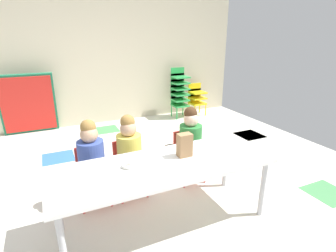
{
  "coord_description": "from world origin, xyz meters",
  "views": [
    {
      "loc": [
        -0.92,
        -2.49,
        1.69
      ],
      "look_at": [
        0.08,
        -0.32,
        0.87
      ],
      "focal_mm": 28.42,
      "sensor_mm": 36.0,
      "label": 1
    }
  ],
  "objects_px": {
    "donut_powdered_on_plate": "(128,165)",
    "kid_chair_green_stack": "(179,90)",
    "seated_child_middle_seat": "(129,148)",
    "craft_table": "(164,169)",
    "paper_bag_brown": "(185,145)",
    "paper_plate_center_table": "(172,166)",
    "seated_child_far_right": "(190,138)",
    "kid_chair_yellow_stack": "(197,97)",
    "seated_child_near_camera": "(91,155)",
    "paper_plate_near_edge": "(128,167)",
    "folded_activity_table": "(28,105)"
  },
  "relations": [
    {
      "from": "folded_activity_table",
      "to": "paper_plate_near_edge",
      "type": "relative_size",
      "value": 6.04
    },
    {
      "from": "craft_table",
      "to": "paper_plate_center_table",
      "type": "relative_size",
      "value": 10.9
    },
    {
      "from": "craft_table",
      "to": "kid_chair_yellow_stack",
      "type": "distance_m",
      "value": 3.68
    },
    {
      "from": "folded_activity_table",
      "to": "paper_plate_center_table",
      "type": "height_order",
      "value": "folded_activity_table"
    },
    {
      "from": "seated_child_far_right",
      "to": "paper_plate_near_edge",
      "type": "xyz_separation_m",
      "value": [
        -0.9,
        -0.52,
        0.07
      ]
    },
    {
      "from": "kid_chair_green_stack",
      "to": "kid_chair_yellow_stack",
      "type": "distance_m",
      "value": 0.46
    },
    {
      "from": "seated_child_middle_seat",
      "to": "paper_plate_near_edge",
      "type": "distance_m",
      "value": 0.55
    },
    {
      "from": "paper_plate_near_edge",
      "to": "seated_child_middle_seat",
      "type": "bearing_deg",
      "value": 72.3
    },
    {
      "from": "folded_activity_table",
      "to": "paper_plate_center_table",
      "type": "relative_size",
      "value": 6.04
    },
    {
      "from": "paper_plate_near_edge",
      "to": "donut_powdered_on_plate",
      "type": "relative_size",
      "value": 1.63
    },
    {
      "from": "seated_child_middle_seat",
      "to": "craft_table",
      "type": "bearing_deg",
      "value": -75.83
    },
    {
      "from": "paper_plate_center_table",
      "to": "paper_plate_near_edge",
      "type": "bearing_deg",
      "value": 160.46
    },
    {
      "from": "seated_child_far_right",
      "to": "paper_plate_near_edge",
      "type": "distance_m",
      "value": 1.05
    },
    {
      "from": "paper_bag_brown",
      "to": "paper_plate_center_table",
      "type": "height_order",
      "value": "paper_bag_brown"
    },
    {
      "from": "seated_child_middle_seat",
      "to": "donut_powdered_on_plate",
      "type": "relative_size",
      "value": 8.29
    },
    {
      "from": "paper_bag_brown",
      "to": "paper_plate_center_table",
      "type": "bearing_deg",
      "value": -145.55
    },
    {
      "from": "donut_powdered_on_plate",
      "to": "kid_chair_green_stack",
      "type": "bearing_deg",
      "value": 55.73
    },
    {
      "from": "seated_child_near_camera",
      "to": "folded_activity_table",
      "type": "bearing_deg",
      "value": 103.91
    },
    {
      "from": "kid_chair_green_stack",
      "to": "paper_bag_brown",
      "type": "bearing_deg",
      "value": -116.36
    },
    {
      "from": "kid_chair_yellow_stack",
      "to": "seated_child_near_camera",
      "type": "bearing_deg",
      "value": -137.7
    },
    {
      "from": "seated_child_near_camera",
      "to": "seated_child_middle_seat",
      "type": "bearing_deg",
      "value": 0.0
    },
    {
      "from": "kid_chair_yellow_stack",
      "to": "paper_plate_center_table",
      "type": "bearing_deg",
      "value": -124.07
    },
    {
      "from": "craft_table",
      "to": "kid_chair_yellow_stack",
      "type": "bearing_deg",
      "value": 54.79
    },
    {
      "from": "paper_plate_center_table",
      "to": "kid_chair_green_stack",
      "type": "bearing_deg",
      "value": 61.77
    },
    {
      "from": "seated_child_middle_seat",
      "to": "seated_child_far_right",
      "type": "relative_size",
      "value": 1.0
    },
    {
      "from": "paper_bag_brown",
      "to": "donut_powdered_on_plate",
      "type": "distance_m",
      "value": 0.56
    },
    {
      "from": "donut_powdered_on_plate",
      "to": "seated_child_near_camera",
      "type": "bearing_deg",
      "value": 113.24
    },
    {
      "from": "paper_plate_center_table",
      "to": "paper_bag_brown",
      "type": "bearing_deg",
      "value": 34.45
    },
    {
      "from": "craft_table",
      "to": "folded_activity_table",
      "type": "bearing_deg",
      "value": 110.44
    },
    {
      "from": "paper_bag_brown",
      "to": "donut_powdered_on_plate",
      "type": "relative_size",
      "value": 1.99
    },
    {
      "from": "seated_child_middle_seat",
      "to": "kid_chair_yellow_stack",
      "type": "distance_m",
      "value": 3.32
    },
    {
      "from": "kid_chair_yellow_stack",
      "to": "folded_activity_table",
      "type": "height_order",
      "value": "folded_activity_table"
    },
    {
      "from": "paper_bag_brown",
      "to": "paper_plate_near_edge",
      "type": "xyz_separation_m",
      "value": [
        -0.55,
        -0.01,
        -0.11
      ]
    },
    {
      "from": "paper_plate_near_edge",
      "to": "folded_activity_table",
      "type": "bearing_deg",
      "value": 105.56
    },
    {
      "from": "seated_child_near_camera",
      "to": "kid_chair_yellow_stack",
      "type": "bearing_deg",
      "value": 42.3
    },
    {
      "from": "kid_chair_yellow_stack",
      "to": "paper_bag_brown",
      "type": "distance_m",
      "value": 3.5
    },
    {
      "from": "folded_activity_table",
      "to": "donut_powdered_on_plate",
      "type": "distance_m",
      "value": 3.22
    },
    {
      "from": "seated_child_near_camera",
      "to": "kid_chair_green_stack",
      "type": "distance_m",
      "value": 3.29
    },
    {
      "from": "seated_child_far_right",
      "to": "paper_bag_brown",
      "type": "height_order",
      "value": "seated_child_far_right"
    },
    {
      "from": "kid_chair_yellow_stack",
      "to": "paper_plate_center_table",
      "type": "distance_m",
      "value": 3.71
    },
    {
      "from": "seated_child_near_camera",
      "to": "paper_plate_near_edge",
      "type": "distance_m",
      "value": 0.57
    },
    {
      "from": "craft_table",
      "to": "kid_chair_green_stack",
      "type": "xyz_separation_m",
      "value": [
        1.69,
        3.0,
        0.01
      ]
    },
    {
      "from": "seated_child_near_camera",
      "to": "kid_chair_green_stack",
      "type": "height_order",
      "value": "kid_chair_green_stack"
    },
    {
      "from": "kid_chair_green_stack",
      "to": "kid_chair_yellow_stack",
      "type": "relative_size",
      "value": 1.53
    },
    {
      "from": "folded_activity_table",
      "to": "paper_plate_near_edge",
      "type": "xyz_separation_m",
      "value": [
        0.86,
        -3.1,
        0.08
      ]
    },
    {
      "from": "seated_child_middle_seat",
      "to": "kid_chair_green_stack",
      "type": "bearing_deg",
      "value": 52.77
    },
    {
      "from": "craft_table",
      "to": "kid_chair_yellow_stack",
      "type": "xyz_separation_m",
      "value": [
        2.12,
        3.0,
        -0.17
      ]
    },
    {
      "from": "kid_chair_green_stack",
      "to": "craft_table",
      "type": "bearing_deg",
      "value": -119.39
    },
    {
      "from": "seated_child_near_camera",
      "to": "donut_powdered_on_plate",
      "type": "height_order",
      "value": "seated_child_near_camera"
    },
    {
      "from": "paper_plate_near_edge",
      "to": "seated_child_near_camera",
      "type": "bearing_deg",
      "value": 113.24
    }
  ]
}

